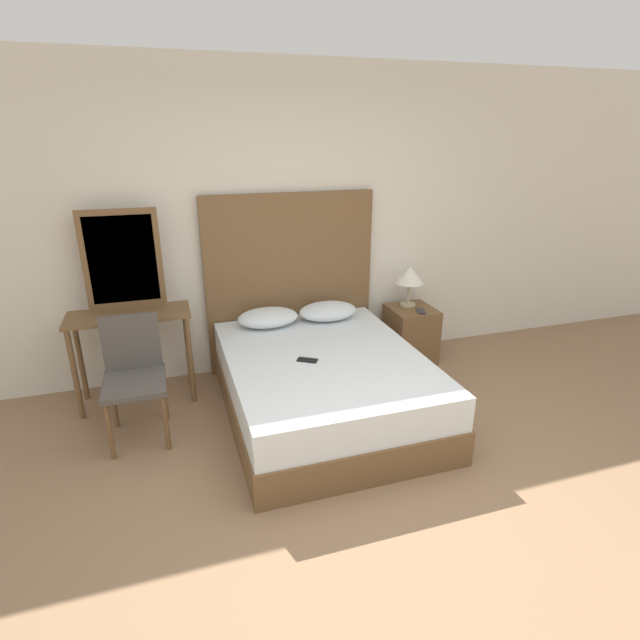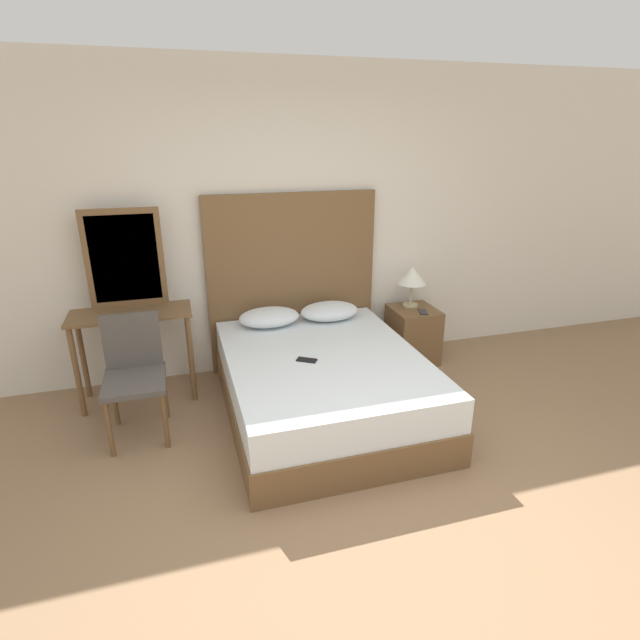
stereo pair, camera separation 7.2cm
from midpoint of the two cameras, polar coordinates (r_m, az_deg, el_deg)
name	(u,v)px [view 1 (the left image)]	position (r m, az deg, el deg)	size (l,w,h in m)	color
ground_plane	(400,544)	(3.03, 8.37, -23.99)	(16.00, 16.00, 0.00)	#8C6B4C
wall_back	(284,223)	(4.56, -4.55, 10.96)	(10.00, 0.06, 2.70)	silver
bed	(324,385)	(3.95, -0.10, -7.40)	(1.48, 1.91, 0.51)	brown
headboard	(291,283)	(4.62, -3.81, 4.26)	(1.56, 0.05, 1.63)	brown
pillow_left	(268,318)	(4.40, -6.44, 0.28)	(0.53, 0.36, 0.16)	silver
pillow_right	(328,311)	(4.53, 0.44, 1.03)	(0.53, 0.36, 0.16)	silver
phone_on_bed	(307,360)	(3.74, -2.02, -4.61)	(0.16, 0.14, 0.01)	black
nightstand	(410,334)	(4.95, 9.87, -1.58)	(0.42, 0.45, 0.53)	brown
table_lamp	(410,276)	(4.84, 9.79, 4.98)	(0.28, 0.28, 0.39)	tan
phone_on_nightstand	(421,311)	(4.78, 11.03, 1.00)	(0.11, 0.16, 0.01)	#232328
vanity_desk	(131,332)	(4.28, -21.24, -1.30)	(0.94, 0.40, 0.77)	brown
vanity_mirror	(122,259)	(4.29, -22.11, 6.44)	(0.60, 0.03, 0.79)	brown
chair	(134,370)	(3.86, -21.02, -5.40)	(0.43, 0.48, 0.89)	#4C4742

